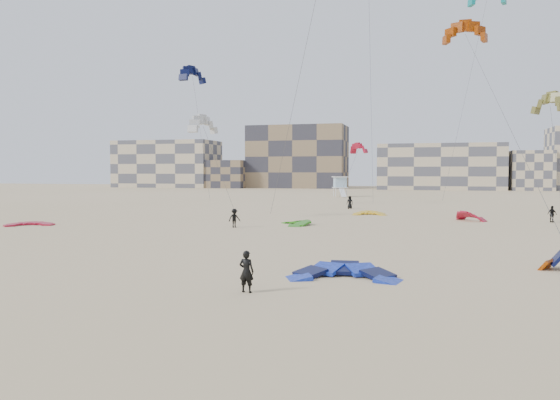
# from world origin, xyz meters

# --- Properties ---
(ground) EXTENTS (320.00, 320.00, 0.00)m
(ground) POSITION_xyz_m (0.00, 0.00, 0.00)
(ground) COLOR #D1B48C
(ground) RESTS_ON ground
(kite_ground_blue) EXTENTS (4.99, 5.21, 1.95)m
(kite_ground_blue) POSITION_xyz_m (3.09, 2.05, 0.00)
(kite_ground_blue) COLOR blue
(kite_ground_blue) RESTS_ON ground
(kite_ground_red) EXTENTS (5.11, 5.18, 0.64)m
(kite_ground_red) POSITION_xyz_m (-27.30, 18.54, 0.00)
(kite_ground_red) COLOR #BB1C3D
(kite_ground_red) RESTS_ON ground
(kite_ground_green) EXTENTS (4.94, 4.81, 1.40)m
(kite_ground_green) POSITION_xyz_m (-4.71, 25.30, 0.00)
(kite_ground_green) COLOR #269019
(kite_ground_green) RESTS_ON ground
(kite_ground_red_far) EXTENTS (4.25, 4.25, 2.69)m
(kite_ground_red_far) POSITION_xyz_m (10.72, 33.57, 0.00)
(kite_ground_red_far) COLOR #BB1C3D
(kite_ground_red_far) RESTS_ON ground
(kite_ground_yellow) EXTENTS (3.76, 3.94, 1.42)m
(kite_ground_yellow) POSITION_xyz_m (0.59, 38.19, 0.00)
(kite_ground_yellow) COLOR #FEAA1F
(kite_ground_yellow) RESTS_ON ground
(kitesurfer_main) EXTENTS (0.64, 0.44, 1.67)m
(kitesurfer_main) POSITION_xyz_m (-0.18, -1.87, 0.84)
(kitesurfer_main) COLOR black
(kitesurfer_main) RESTS_ON ground
(kitesurfer_c) EXTENTS (1.18, 1.13, 1.61)m
(kitesurfer_c) POSITION_xyz_m (-9.15, 21.57, 0.81)
(kitesurfer_c) COLOR black
(kitesurfer_c) RESTS_ON ground
(kitesurfer_d) EXTENTS (0.90, 0.93, 1.56)m
(kitesurfer_d) POSITION_xyz_m (18.05, 33.77, 0.78)
(kitesurfer_d) COLOR black
(kitesurfer_d) RESTS_ON ground
(kitesurfer_e) EXTENTS (0.82, 0.54, 1.65)m
(kitesurfer_e) POSITION_xyz_m (-2.86, 47.57, 0.83)
(kitesurfer_e) COLOR black
(kitesurfer_e) RESTS_ON ground
(kite_fly_orange) EXTENTS (4.50, 32.18, 17.80)m
(kite_fly_orange) POSITION_xyz_m (9.94, 32.58, 17.67)
(kite_fly_orange) COLOR #D35201
(kite_fly_orange) RESTS_ON ground
(kite_fly_grey) EXTENTS (5.31, 4.42, 9.51)m
(kite_fly_grey) POSITION_xyz_m (-15.18, 29.12, 9.34)
(kite_fly_grey) COLOR silver
(kite_fly_grey) RESTS_ON ground
(kite_fly_olive) EXTENTS (5.02, 7.64, 11.24)m
(kite_fly_olive) POSITION_xyz_m (17.51, 33.19, 10.92)
(kite_fly_olive) COLOR olive
(kite_fly_olive) RESTS_ON ground
(kite_fly_navy) EXTENTS (5.67, 5.21, 17.88)m
(kite_fly_navy) POSITION_xyz_m (-23.53, 45.31, 17.41)
(kite_fly_navy) COLOR #07113A
(kite_fly_navy) RESTS_ON ground
(kite_fly_red) EXTENTS (4.71, 4.22, 8.22)m
(kite_fly_red) POSITION_xyz_m (-2.97, 57.40, 8.00)
(kite_fly_red) COLOR #BB1C3D
(kite_fly_red) RESTS_ON ground
(lifeguard_tower_far) EXTENTS (3.48, 5.67, 3.83)m
(lifeguard_tower_far) POSITION_xyz_m (-9.18, 80.18, 1.90)
(lifeguard_tower_far) COLOR white
(lifeguard_tower_far) RESTS_ON ground
(condo_west_a) EXTENTS (30.00, 15.00, 14.00)m
(condo_west_a) POSITION_xyz_m (-70.00, 130.00, 7.00)
(condo_west_a) COLOR #CAB794
(condo_west_a) RESTS_ON ground
(condo_west_b) EXTENTS (28.00, 14.00, 18.00)m
(condo_west_b) POSITION_xyz_m (-30.00, 134.00, 9.00)
(condo_west_b) COLOR #826B4F
(condo_west_b) RESTS_ON ground
(condo_mid) EXTENTS (32.00, 16.00, 12.00)m
(condo_mid) POSITION_xyz_m (10.00, 130.00, 6.00)
(condo_mid) COLOR #CAB794
(condo_mid) RESTS_ON ground
(condo_fill_left) EXTENTS (12.00, 10.00, 8.00)m
(condo_fill_left) POSITION_xyz_m (-50.00, 128.00, 4.00)
(condo_fill_left) COLOR #826B4F
(condo_fill_left) RESTS_ON ground
(condo_fill_right) EXTENTS (10.00, 10.00, 10.00)m
(condo_fill_right) POSITION_xyz_m (32.00, 128.00, 5.00)
(condo_fill_right) COLOR #CAB794
(condo_fill_right) RESTS_ON ground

